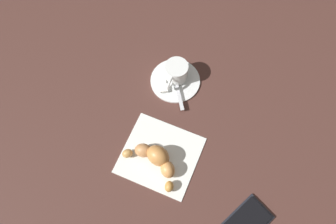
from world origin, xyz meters
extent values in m
plane|color=#4B2C26|center=(0.00, 0.00, 0.00)|extent=(1.80, 1.80, 0.00)
cylinder|color=white|center=(0.10, 0.02, 0.00)|extent=(0.13, 0.13, 0.01)
cylinder|color=white|center=(0.11, 0.02, 0.03)|extent=(0.06, 0.06, 0.05)
cylinder|color=#3F280E|center=(0.11, 0.02, 0.04)|extent=(0.05, 0.05, 0.00)
torus|color=white|center=(0.07, 0.02, 0.03)|extent=(0.04, 0.01, 0.04)
cube|color=silver|center=(0.07, 0.01, 0.01)|extent=(0.10, 0.07, 0.00)
ellipsoid|color=silver|center=(0.13, 0.04, 0.01)|extent=(0.03, 0.03, 0.01)
cube|color=white|center=(0.08, 0.05, 0.01)|extent=(0.06, 0.04, 0.01)
cube|color=white|center=(-0.10, -0.01, 0.00)|extent=(0.17, 0.18, 0.00)
ellipsoid|color=#C5893E|center=(-0.16, -0.06, 0.01)|extent=(0.03, 0.02, 0.02)
ellipsoid|color=tan|center=(-0.13, -0.04, 0.02)|extent=(0.05, 0.05, 0.03)
ellipsoid|color=#CA8746|center=(-0.11, -0.01, 0.03)|extent=(0.06, 0.07, 0.05)
ellipsoid|color=tan|center=(-0.11, 0.02, 0.02)|extent=(0.04, 0.05, 0.03)
ellipsoid|color=tan|center=(-0.12, 0.06, 0.01)|extent=(0.03, 0.03, 0.02)
camera|label=1|loc=(-0.32, -0.12, 0.78)|focal=37.55mm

